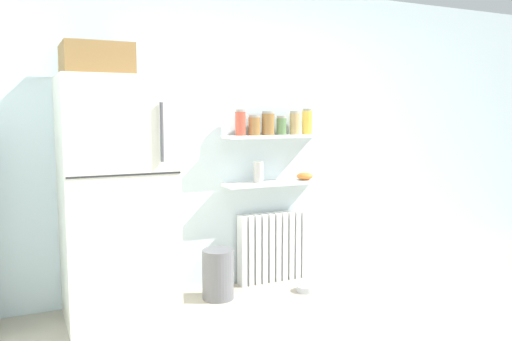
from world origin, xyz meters
The scene contains 15 objects.
back_wall centered at (0.00, 2.05, 1.30)m, with size 7.04×0.10×2.60m, color silver.
refrigerator centered at (-1.32, 1.66, 0.93)m, with size 0.76×0.71×1.98m.
radiator centered at (0.09, 1.92, 0.31)m, with size 0.65×0.12×0.62m.
wall_shelf_lower centered at (0.09, 1.89, 0.89)m, with size 0.92×0.22×0.03m, color white.
wall_shelf_upper centered at (0.09, 1.89, 1.31)m, with size 0.92×0.22×0.03m, color white.
storage_jar_0 centered at (-0.23, 1.89, 1.43)m, with size 0.09×0.09×0.22m.
storage_jar_1 centered at (-0.10, 1.89, 1.40)m, with size 0.10×0.10×0.17m.
storage_jar_2 centered at (0.03, 1.89, 1.42)m, with size 0.11×0.11×0.21m.
storage_jar_3 centered at (0.16, 1.89, 1.40)m, with size 0.09×0.09×0.16m.
storage_jar_4 centered at (0.29, 1.89, 1.42)m, with size 0.09×0.09×0.21m.
storage_jar_5 centered at (0.42, 1.89, 1.43)m, with size 0.09×0.09×0.23m.
vase centered at (-0.07, 1.89, 1.00)m, with size 0.09×0.09×0.19m, color #B2ADA8.
shelf_bowl centered at (0.40, 1.89, 0.94)m, with size 0.15×0.15×0.07m, color orange.
trash_bin centered at (-0.52, 1.71, 0.20)m, with size 0.26×0.26×0.40m, color slate.
pet_food_bowl centered at (0.22, 1.55, 0.03)m, with size 0.17×0.17×0.05m, color #B7B7BC.
Camera 1 is at (-1.98, -2.10, 1.50)m, focal length 36.11 mm.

